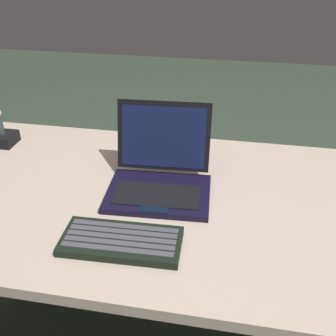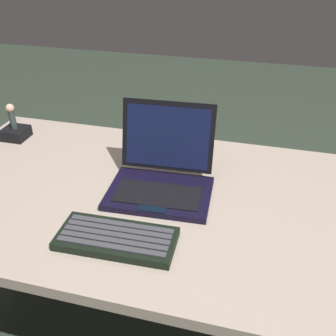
# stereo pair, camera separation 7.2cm
# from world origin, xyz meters

# --- Properties ---
(desk) EXTENTS (1.72, 0.83, 0.71)m
(desk) POSITION_xyz_m (0.00, 0.00, 0.64)
(desk) COLOR gray
(desk) RESTS_ON ground
(laptop_front) EXTENTS (0.33, 0.29, 0.25)m
(laptop_front) POSITION_xyz_m (-0.09, 0.04, 0.76)
(laptop_front) COLOR black
(laptop_front) RESTS_ON desk
(external_keyboard) EXTENTS (0.32, 0.15, 0.03)m
(external_keyboard) POSITION_xyz_m (-0.14, -0.23, 0.73)
(external_keyboard) COLOR black
(external_keyboard) RESTS_ON desk
(figurine_stand) EXTENTS (0.09, 0.09, 0.04)m
(figurine_stand) POSITION_xyz_m (-0.74, 0.23, 0.74)
(figurine_stand) COLOR black
(figurine_stand) RESTS_ON desk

